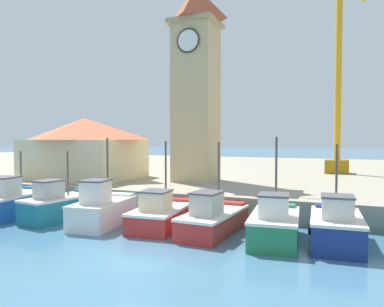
{
  "coord_description": "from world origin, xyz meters",
  "views": [
    {
      "loc": [
        7.32,
        -11.73,
        4.52
      ],
      "look_at": [
        -1.41,
        9.61,
        3.5
      ],
      "focal_mm": 35.0,
      "sensor_mm": 36.0,
      "label": 1
    }
  ],
  "objects": [
    {
      "name": "warehouse_left",
      "position": [
        -11.77,
        12.44,
        3.7
      ],
      "size": [
        8.44,
        6.81,
        4.74
      ],
      "color": "beige",
      "rests_on": "quay_wharf"
    },
    {
      "name": "quay_wharf",
      "position": [
        0.0,
        27.61,
        0.64
      ],
      "size": [
        120.0,
        40.0,
        1.27
      ],
      "primitive_type": "cube",
      "color": "#9E937F",
      "rests_on": "ground"
    },
    {
      "name": "port_crane_near",
      "position": [
        6.74,
        24.27,
        9.08
      ],
      "size": [
        3.32,
        8.06,
        19.91
      ],
      "color": "#976E11",
      "rests_on": "quay_wharf"
    },
    {
      "name": "fishing_boat_left_outer",
      "position": [
        -10.23,
        4.12,
        0.81
      ],
      "size": [
        2.67,
        4.8,
        3.69
      ],
      "color": "#2356A8",
      "rests_on": "ground"
    },
    {
      "name": "fishing_boat_left_inner",
      "position": [
        -6.99,
        4.22,
        0.8
      ],
      "size": [
        2.46,
        4.48,
        3.76
      ],
      "color": "#196B7F",
      "rests_on": "ground"
    },
    {
      "name": "fishing_boat_right_inner",
      "position": [
        4.59,
        4.35,
        0.76
      ],
      "size": [
        2.39,
        4.37,
        4.53
      ],
      "color": "#237A4C",
      "rests_on": "ground"
    },
    {
      "name": "fishing_boat_mid_right",
      "position": [
        1.67,
        4.68,
        0.69
      ],
      "size": [
        2.24,
        4.89,
        4.27
      ],
      "color": "#AD2823",
      "rests_on": "ground"
    },
    {
      "name": "clock_tower",
      "position": [
        -2.82,
        13.85,
        8.73
      ],
      "size": [
        3.37,
        3.37,
        15.7
      ],
      "color": "tan",
      "rests_on": "quay_wharf"
    },
    {
      "name": "fishing_boat_right_outer",
      "position": [
        7.05,
        4.73,
        0.79
      ],
      "size": [
        2.28,
        4.24,
        4.23
      ],
      "color": "navy",
      "rests_on": "ground"
    },
    {
      "name": "ground_plane",
      "position": [
        0.0,
        0.0,
        0.0
      ],
      "size": [
        300.0,
        300.0,
        0.0
      ],
      "primitive_type": "plane",
      "color": "teal"
    },
    {
      "name": "fishing_boat_mid_left",
      "position": [
        -4.09,
        4.06,
        0.82
      ],
      "size": [
        2.38,
        4.33,
        4.47
      ],
      "color": "silver",
      "rests_on": "ground"
    },
    {
      "name": "fishing_boat_center",
      "position": [
        -1.09,
        4.78,
        0.67
      ],
      "size": [
        2.5,
        4.66,
        4.31
      ],
      "color": "#AD2823",
      "rests_on": "ground"
    }
  ]
}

